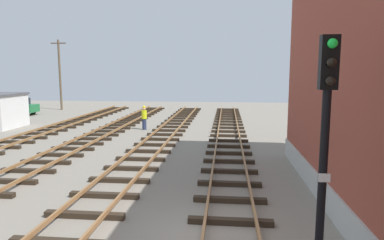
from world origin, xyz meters
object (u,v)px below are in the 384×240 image
utility_pole_far (60,74)px  parked_car_green (16,106)px  track_worker_foreground (144,118)px  signal_mast (325,129)px

utility_pole_far → parked_car_green: bearing=-113.0°
utility_pole_far → track_worker_foreground: utility_pole_far is taller
parked_car_green → utility_pole_far: utility_pole_far is taller
signal_mast → utility_pole_far: bearing=124.6°
parked_car_green → signal_mast: bearing=-47.3°
signal_mast → parked_car_green: (-23.81, 25.83, -2.35)m
track_worker_foreground → signal_mast: bearing=-65.4°
parked_car_green → track_worker_foreground: (15.44, -7.52, 0.03)m
parked_car_green → track_worker_foreground: bearing=-26.0°
parked_car_green → track_worker_foreground: track_worker_foreground is taller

